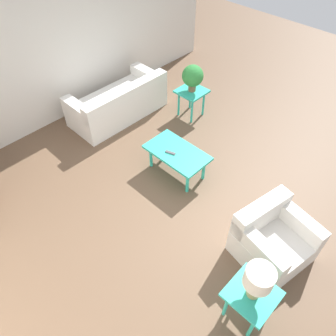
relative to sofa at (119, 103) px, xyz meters
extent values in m
plane|color=brown|center=(-2.24, 0.58, -0.28)|extent=(14.00, 14.00, 0.00)
cube|color=silver|center=(0.82, 0.58, 1.07)|extent=(0.12, 7.20, 2.70)
cube|color=white|center=(0.04, 0.00, -0.08)|extent=(0.85, 1.83, 0.41)
cube|color=white|center=(-0.27, 0.00, 0.29)|extent=(0.21, 1.82, 0.31)
cube|color=white|center=(0.04, -0.81, 0.23)|extent=(0.84, 0.21, 0.20)
cube|color=white|center=(0.05, 0.81, 0.23)|extent=(0.84, 0.21, 0.20)
cube|color=silver|center=(-3.69, 0.57, -0.09)|extent=(0.94, 0.96, 0.38)
cube|color=silver|center=(-3.40, 0.52, 0.28)|extent=(0.36, 0.85, 0.36)
cube|color=silver|center=(-3.63, 0.90, 0.22)|extent=(0.81, 0.31, 0.23)
cube|color=silver|center=(-3.76, 0.25, 0.22)|extent=(0.81, 0.31, 0.23)
cube|color=#2DB79E|center=(-1.81, 0.34, 0.14)|extent=(0.98, 0.57, 0.04)
cylinder|color=#2DB79E|center=(-2.21, 0.15, -0.08)|extent=(0.05, 0.05, 0.40)
cylinder|color=#2DB79E|center=(-1.42, 0.15, -0.08)|extent=(0.05, 0.05, 0.40)
cylinder|color=#2DB79E|center=(-2.21, 0.53, -0.08)|extent=(0.05, 0.05, 0.40)
cylinder|color=#2DB79E|center=(-1.42, 0.53, -0.08)|extent=(0.05, 0.05, 0.40)
cube|color=#2DB79E|center=(-0.95, -0.97, 0.24)|extent=(0.49, 0.49, 0.04)
cylinder|color=#2DB79E|center=(-1.12, -1.13, -0.03)|extent=(0.04, 0.04, 0.51)
cylinder|color=#2DB79E|center=(-0.79, -1.13, -0.03)|extent=(0.04, 0.04, 0.51)
cylinder|color=#2DB79E|center=(-1.12, -0.80, -0.03)|extent=(0.04, 0.04, 0.51)
cylinder|color=#2DB79E|center=(-0.79, -0.80, -0.03)|extent=(0.04, 0.04, 0.51)
cube|color=#2DB79E|center=(-3.89, 1.44, 0.24)|extent=(0.49, 0.49, 0.04)
cylinder|color=#2DB79E|center=(-4.06, 1.27, -0.03)|extent=(0.04, 0.04, 0.51)
cylinder|color=#2DB79E|center=(-3.73, 1.27, -0.03)|extent=(0.04, 0.04, 0.51)
cylinder|color=#2DB79E|center=(-4.06, 1.60, -0.03)|extent=(0.04, 0.04, 0.51)
cylinder|color=#2DB79E|center=(-3.73, 1.60, -0.03)|extent=(0.04, 0.04, 0.51)
cylinder|color=brown|center=(-0.95, -0.97, 0.33)|extent=(0.14, 0.14, 0.14)
sphere|color=#2D7F38|center=(-0.95, -0.97, 0.56)|extent=(0.38, 0.38, 0.38)
cylinder|color=#997F4C|center=(-3.89, 1.44, 0.38)|extent=(0.14, 0.14, 0.25)
cylinder|color=beige|center=(-3.89, 1.44, 0.61)|extent=(0.29, 0.29, 0.21)
cube|color=#4C4C51|center=(-1.76, 0.44, 0.17)|extent=(0.16, 0.09, 0.02)
camera|label=1|loc=(-4.26, 3.05, 3.56)|focal=35.00mm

